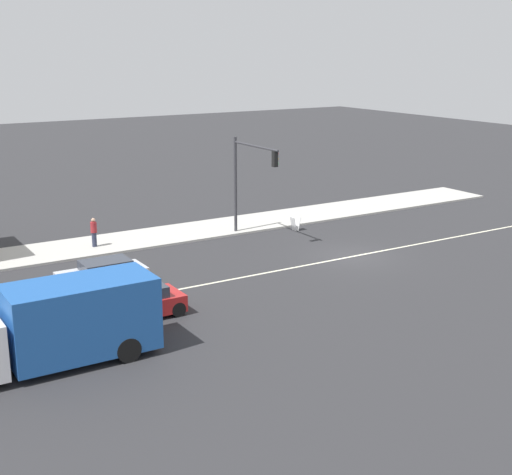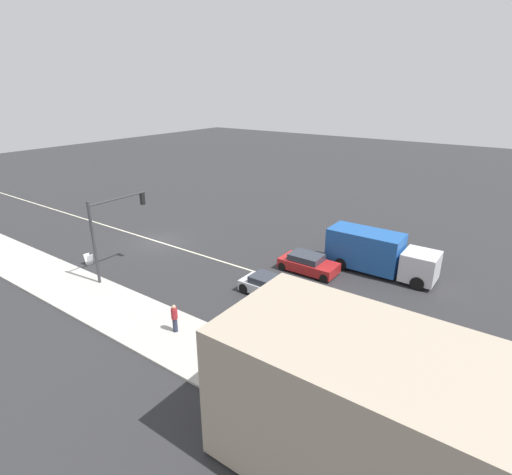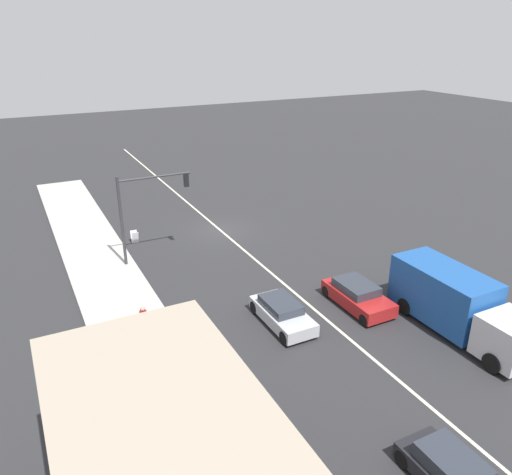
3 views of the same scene
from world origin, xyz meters
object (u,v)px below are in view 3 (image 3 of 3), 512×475
sedan_silver (282,313)px  hatchback_red (358,295)px  delivery_truck (457,303)px  pedestrian (144,321)px  warning_aframe_sign (135,237)px  traffic_signal_main (144,203)px

sedan_silver → hatchback_red: bearing=176.0°
sedan_silver → delivery_truck: bearing=149.6°
delivery_truck → sedan_silver: bearing=-30.4°
pedestrian → delivery_truck: (-13.63, 6.06, 0.51)m
warning_aframe_sign → traffic_signal_main: bearing=90.4°
sedan_silver → hatchback_red: hatchback_red is taller
delivery_truck → sedan_silver: 8.39m
warning_aframe_sign → hatchback_red: hatchback_red is taller
pedestrian → sedan_silver: size_ratio=0.40×
pedestrian → warning_aframe_sign: pedestrian is taller
warning_aframe_sign → delivery_truck: size_ratio=0.11×
delivery_truck → hatchback_red: bearing=-54.4°
pedestrian → hatchback_red: (-10.83, 2.14, -0.33)m
pedestrian → warning_aframe_sign: size_ratio=1.91×
warning_aframe_sign → delivery_truck: delivery_truck is taller
traffic_signal_main → sedan_silver: size_ratio=1.40×
pedestrian → sedan_silver: 6.69m
warning_aframe_sign → hatchback_red: size_ratio=0.20×
delivery_truck → hatchback_red: delivery_truck is taller
sedan_silver → pedestrian: bearing=-15.9°
pedestrian → hatchback_red: 11.04m
traffic_signal_main → hatchback_red: (-8.32, 10.47, -3.27)m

